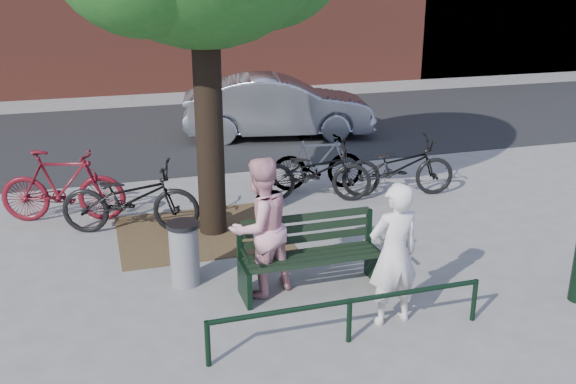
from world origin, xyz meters
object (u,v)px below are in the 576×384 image
object	(u,v)px
person_left	(394,255)
bicycle_c	(314,172)
person_right	(260,227)
litter_bin	(184,253)
park_bench	(310,252)
parked_car	(278,107)

from	to	relation	value
person_left	bicycle_c	world-z (taller)	person_left
bicycle_c	person_right	bearing A→B (deg)	167.01
person_left	person_right	world-z (taller)	person_right
person_right	litter_bin	world-z (taller)	person_right
park_bench	litter_bin	bearing A→B (deg)	158.82
park_bench	person_left	distance (m)	1.24
park_bench	bicycle_c	distance (m)	3.18
person_left	park_bench	bearing A→B (deg)	-63.19
person_left	person_right	size ratio (longest dim) A/B	0.96
person_left	litter_bin	xyz separation A→B (m)	(-2.05, 1.59, -0.40)
person_right	bicycle_c	size ratio (longest dim) A/B	0.88
person_right	litter_bin	distance (m)	1.07
bicycle_c	litter_bin	bearing A→B (deg)	150.86
park_bench	person_left	size ratio (longest dim) A/B	1.06
park_bench	person_left	world-z (taller)	person_left
litter_bin	bicycle_c	distance (m)	3.52
park_bench	person_left	xyz separation A→B (m)	(0.60, -1.03, 0.34)
person_left	parked_car	xyz separation A→B (m)	(1.16, 8.45, -0.10)
person_left	bicycle_c	size ratio (longest dim) A/B	0.84
person_right	parked_car	size ratio (longest dim) A/B	0.39
parked_car	park_bench	bearing A→B (deg)	177.53
person_left	person_right	distance (m)	1.63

